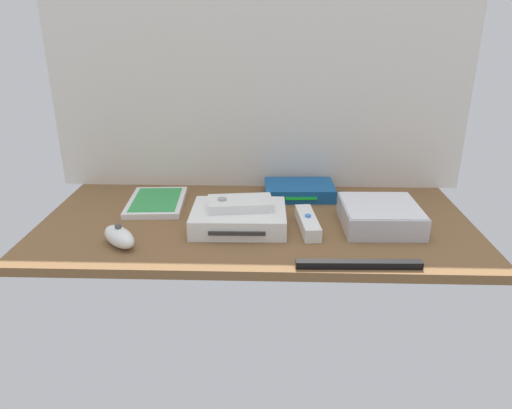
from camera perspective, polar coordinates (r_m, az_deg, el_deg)
ground_plane at (r=111.68cm, az=0.00°, el=-2.38°), size 100.00×48.00×2.00cm
back_wall at (r=127.08cm, az=0.36°, el=16.05°), size 110.00×1.20×64.00cm
game_console at (r=107.11cm, az=-2.08°, el=-1.62°), size 21.21×16.72×4.40cm
mini_computer at (r=110.86cm, az=14.68°, el=-1.28°), size 17.36×17.36×5.30cm
game_case at (r=122.63cm, az=-11.85°, el=0.30°), size 14.79×19.83×1.56cm
network_router at (r=125.89cm, az=5.20°, el=1.72°), size 18.44×12.88×3.40cm
remote_wand at (r=106.96cm, az=6.21°, el=-2.18°), size 5.10×15.09×3.40cm
remote_nunchuk at (r=102.59cm, az=-16.09°, el=-3.73°), size 10.10×10.26×5.10cm
remote_classic_pad at (r=106.55cm, az=-1.92°, el=0.12°), size 15.28×9.73×2.40cm
sensor_bar at (r=93.00cm, az=12.25°, el=-7.03°), size 24.03×2.34×1.40cm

